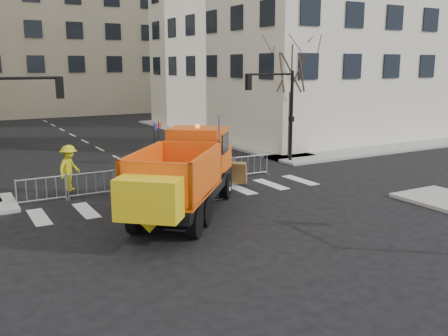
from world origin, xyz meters
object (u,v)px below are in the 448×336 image
plow_truck (184,173)px  worker (69,168)px  cop_b (190,167)px  newspaper_box (205,158)px  cop_a (223,162)px  cop_c (189,167)px

plow_truck → worker: bearing=69.5°
cop_b → plow_truck: bearing=85.7°
worker → newspaper_box: (7.52, 1.31, -0.48)m
cop_a → cop_b: size_ratio=1.09×
cop_c → worker: worker is taller
cop_a → newspaper_box: size_ratio=1.88×
cop_a → worker: (-7.07, 1.55, 0.15)m
cop_b → cop_c: size_ratio=0.97×
cop_c → plow_truck: bearing=1.3°
plow_truck → worker: size_ratio=4.39×
newspaper_box → cop_b: bearing=-112.2°
newspaper_box → cop_a: bearing=-82.7°
cop_c → worker: bearing=-77.0°
worker → cop_c: bearing=-59.3°
cop_b → worker: 5.48m
plow_truck → cop_b: plow_truck is taller
plow_truck → cop_b: (2.21, 4.09, -0.74)m
cop_c → newspaper_box: bearing=170.7°
cop_b → newspaper_box: 3.66m
worker → newspaper_box: worker is taller
plow_truck → newspaper_box: plow_truck is taller
plow_truck → cop_a: plow_truck is taller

